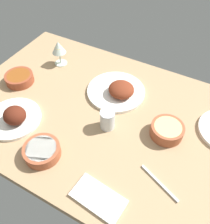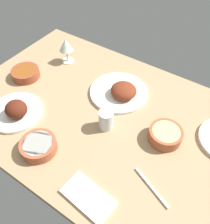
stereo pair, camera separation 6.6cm
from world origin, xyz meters
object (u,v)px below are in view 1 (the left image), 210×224
Objects in this scene: bowl_soup at (19,78)px; wine_glass at (59,48)px; plate_center_main at (14,117)px; plate_near_viewer at (118,91)px; fork_loose at (159,183)px; water_tumbler at (107,120)px; folded_napkin at (98,198)px; bowl_potatoes at (167,130)px; bowl_cream at (42,151)px.

wine_glass is at bearing -112.71° from bowl_soup.
plate_center_main is 45.67cm from wine_glass.
plate_near_viewer reaches higher than fork_loose.
fork_loose is at bearing -177.55° from plate_center_main.
water_tumbler reaches higher than folded_napkin.
bowl_cream is (40.40, 33.47, -0.39)cm from bowl_potatoes.
bowl_soup is at bearing 2.95° from bowl_potatoes.
wine_glass reaches higher than plate_center_main.
plate_center_main reaches higher than folded_napkin.
fork_loose is (-74.37, 41.70, -9.53)cm from wine_glass.
plate_near_viewer reaches higher than bowl_potatoes.
bowl_potatoes reaches higher than bowl_cream.
bowl_cream is at bearing 36.15° from fork_loose.
water_tumbler is at bearing 103.74° from plate_near_viewer.
water_tumbler is at bearing -67.33° from folded_napkin.
bowl_cream is 29.97cm from water_tumbler.
folded_napkin is 23.28cm from fork_loose.
folded_napkin is (-17.70, 50.93, -1.71)cm from plate_near_viewer.
wine_glass is at bearing -15.40° from bowl_potatoes.
bowl_potatoes reaches higher than folded_napkin.
wine_glass reaches higher than plate_near_viewer.
water_tumbler is at bearing 175.57° from bowl_soup.
fork_loose is (-34.72, 35.05, -1.91)cm from plate_near_viewer.
bowl_soup is at bearing 67.29° from wine_glass.
bowl_potatoes is 71.92cm from wine_glass.
plate_near_viewer reaches higher than bowl_cream.
fork_loose is (-45.76, -10.79, -2.18)cm from bowl_cream.
water_tumbler reaches higher than bowl_potatoes.
bowl_potatoes is 0.74× the size of folded_napkin.
plate_center_main is 0.86× the size of plate_near_viewer.
bowl_cream is 0.77× the size of folded_napkin.
wine_glass is 0.77× the size of fork_loose.
wine_glass is (39.65, -6.65, 7.62)cm from plate_near_viewer.
folded_napkin is (-67.01, 34.51, -1.92)cm from bowl_soup.
water_tumbler is 0.49× the size of folded_napkin.
bowl_soup reaches higher than folded_napkin.
water_tumbler reaches higher than fork_loose.
wine_glass reaches higher than bowl_potatoes.
folded_napkin reaches higher than fork_loose.
fork_loose is at bearing -136.97° from folded_napkin.
water_tumbler is 33.26cm from fork_loose.
wine_glass is 0.73× the size of folded_napkin.
plate_near_viewer is at bearing -22.39° from fork_loose.
bowl_soup is 0.80× the size of fork_loose.
plate_near_viewer is 1.96× the size of bowl_cream.
wine_glass reaches higher than fork_loose.
fork_loose is (-5.36, 22.68, -2.57)cm from bowl_potatoes.
bowl_potatoes is 40.36cm from folded_napkin.
bowl_cream is 29.25cm from folded_napkin.
wine_glass is (69.01, -19.02, 6.95)cm from bowl_potatoes.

